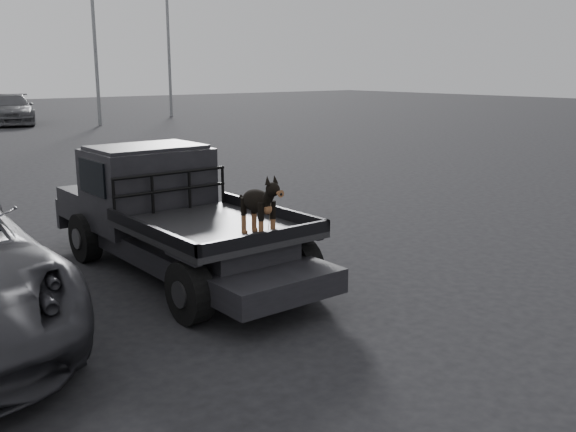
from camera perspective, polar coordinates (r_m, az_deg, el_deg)
ground at (r=7.86m, az=-6.96°, el=-9.08°), size 120.00×120.00×0.00m
flatbed_ute at (r=9.43m, az=-9.56°, el=-2.44°), size 2.00×5.40×0.92m
ute_cab at (r=10.06m, az=-12.40°, el=3.66°), size 1.72×1.30×0.88m
headache_rack at (r=9.43m, az=-10.32°, el=2.12°), size 1.80×0.08×0.55m
dog at (r=7.88m, az=-2.67°, el=0.91°), size 0.32×0.60×0.74m
distant_car_b at (r=37.92m, az=-23.40°, el=8.69°), size 3.56×5.87×1.59m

